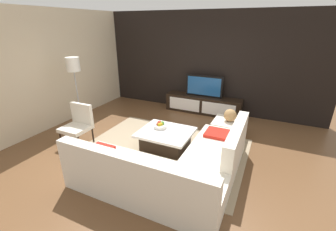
{
  "coord_description": "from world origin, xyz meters",
  "views": [
    {
      "loc": [
        1.73,
        -3.7,
        2.44
      ],
      "look_at": [
        -0.2,
        0.42,
        0.6
      ],
      "focal_mm": 24.25,
      "sensor_mm": 36.0,
      "label": 1
    }
  ],
  "objects_px": {
    "sectional_couch": "(175,167)",
    "accent_chair_near": "(78,122)",
    "television": "(204,86)",
    "decorative_ball": "(230,115)",
    "ottoman": "(229,129)",
    "floor_lamp": "(74,69)",
    "fruit_bowl": "(160,125)",
    "media_console": "(203,105)",
    "coffee_table": "(166,139)"
  },
  "relations": [
    {
      "from": "floor_lamp",
      "to": "accent_chair_near",
      "type": "bearing_deg",
      "value": -46.53
    },
    {
      "from": "media_console",
      "to": "decorative_ball",
      "type": "distance_m",
      "value": 1.63
    },
    {
      "from": "media_console",
      "to": "coffee_table",
      "type": "height_order",
      "value": "media_console"
    },
    {
      "from": "media_console",
      "to": "fruit_bowl",
      "type": "xyz_separation_m",
      "value": [
        -0.28,
        -2.19,
        0.19
      ]
    },
    {
      "from": "media_console",
      "to": "coffee_table",
      "type": "relative_size",
      "value": 2.04
    },
    {
      "from": "decorative_ball",
      "to": "fruit_bowl",
      "type": "bearing_deg",
      "value": -143.69
    },
    {
      "from": "television",
      "to": "accent_chair_near",
      "type": "bearing_deg",
      "value": -123.17
    },
    {
      "from": "floor_lamp",
      "to": "ottoman",
      "type": "distance_m",
      "value": 3.85
    },
    {
      "from": "accent_chair_near",
      "to": "decorative_ball",
      "type": "bearing_deg",
      "value": 26.85
    },
    {
      "from": "floor_lamp",
      "to": "fruit_bowl",
      "type": "bearing_deg",
      "value": 1.27
    },
    {
      "from": "accent_chair_near",
      "to": "fruit_bowl",
      "type": "distance_m",
      "value": 1.75
    },
    {
      "from": "decorative_ball",
      "to": "floor_lamp",
      "type": "bearing_deg",
      "value": -164.23
    },
    {
      "from": "television",
      "to": "decorative_ball",
      "type": "distance_m",
      "value": 1.62
    },
    {
      "from": "sectional_couch",
      "to": "accent_chair_near",
      "type": "relative_size",
      "value": 2.81
    },
    {
      "from": "television",
      "to": "accent_chair_near",
      "type": "relative_size",
      "value": 1.22
    },
    {
      "from": "coffee_table",
      "to": "television",
      "type": "bearing_deg",
      "value": 87.51
    },
    {
      "from": "accent_chair_near",
      "to": "ottoman",
      "type": "distance_m",
      "value": 3.33
    },
    {
      "from": "television",
      "to": "sectional_couch",
      "type": "height_order",
      "value": "television"
    },
    {
      "from": "television",
      "to": "decorative_ball",
      "type": "height_order",
      "value": "television"
    },
    {
      "from": "ottoman",
      "to": "fruit_bowl",
      "type": "relative_size",
      "value": 2.5
    },
    {
      "from": "media_console",
      "to": "sectional_couch",
      "type": "bearing_deg",
      "value": -80.75
    },
    {
      "from": "television",
      "to": "decorative_ball",
      "type": "relative_size",
      "value": 3.77
    },
    {
      "from": "decorative_ball",
      "to": "accent_chair_near",
      "type": "bearing_deg",
      "value": -150.42
    },
    {
      "from": "ottoman",
      "to": "decorative_ball",
      "type": "xyz_separation_m",
      "value": [
        0.0,
        0.0,
        0.34
      ]
    },
    {
      "from": "ottoman",
      "to": "decorative_ball",
      "type": "bearing_deg",
      "value": 0.0
    },
    {
      "from": "floor_lamp",
      "to": "fruit_bowl",
      "type": "height_order",
      "value": "floor_lamp"
    },
    {
      "from": "ottoman",
      "to": "decorative_ball",
      "type": "height_order",
      "value": "decorative_ball"
    },
    {
      "from": "media_console",
      "to": "accent_chair_near",
      "type": "xyz_separation_m",
      "value": [
        -1.89,
        -2.89,
        0.24
      ]
    },
    {
      "from": "fruit_bowl",
      "to": "media_console",
      "type": "bearing_deg",
      "value": 82.68
    },
    {
      "from": "accent_chair_near",
      "to": "ottoman",
      "type": "xyz_separation_m",
      "value": [
        2.89,
        1.64,
        -0.29
      ]
    },
    {
      "from": "media_console",
      "to": "floor_lamp",
      "type": "height_order",
      "value": "floor_lamp"
    },
    {
      "from": "ottoman",
      "to": "coffee_table",
      "type": "bearing_deg",
      "value": -136.4
    },
    {
      "from": "media_console",
      "to": "ottoman",
      "type": "bearing_deg",
      "value": -51.4
    },
    {
      "from": "television",
      "to": "floor_lamp",
      "type": "relative_size",
      "value": 0.61
    },
    {
      "from": "floor_lamp",
      "to": "television",
      "type": "bearing_deg",
      "value": 41.8
    },
    {
      "from": "sectional_couch",
      "to": "fruit_bowl",
      "type": "bearing_deg",
      "value": 127.43
    },
    {
      "from": "media_console",
      "to": "television",
      "type": "distance_m",
      "value": 0.55
    },
    {
      "from": "media_console",
      "to": "floor_lamp",
      "type": "distance_m",
      "value": 3.57
    },
    {
      "from": "media_console",
      "to": "coffee_table",
      "type": "distance_m",
      "value": 2.3
    },
    {
      "from": "sectional_couch",
      "to": "floor_lamp",
      "type": "relative_size",
      "value": 1.41
    },
    {
      "from": "ottoman",
      "to": "sectional_couch",
      "type": "bearing_deg",
      "value": -103.2
    },
    {
      "from": "decorative_ball",
      "to": "television",
      "type": "bearing_deg",
      "value": 128.59
    },
    {
      "from": "sectional_couch",
      "to": "fruit_bowl",
      "type": "distance_m",
      "value": 1.34
    },
    {
      "from": "fruit_bowl",
      "to": "accent_chair_near",
      "type": "bearing_deg",
      "value": -156.51
    },
    {
      "from": "decorative_ball",
      "to": "media_console",
      "type": "bearing_deg",
      "value": 128.6
    },
    {
      "from": "television",
      "to": "floor_lamp",
      "type": "distance_m",
      "value": 3.42
    },
    {
      "from": "sectional_couch",
      "to": "coffee_table",
      "type": "relative_size",
      "value": 2.28
    },
    {
      "from": "floor_lamp",
      "to": "decorative_ball",
      "type": "relative_size",
      "value": 6.13
    },
    {
      "from": "accent_chair_near",
      "to": "ottoman",
      "type": "relative_size",
      "value": 1.24
    },
    {
      "from": "coffee_table",
      "to": "ottoman",
      "type": "bearing_deg",
      "value": 43.6
    }
  ]
}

